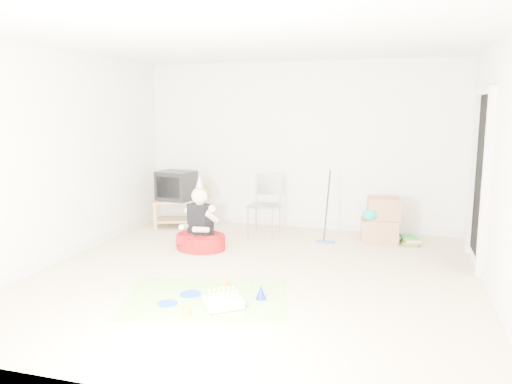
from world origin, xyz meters
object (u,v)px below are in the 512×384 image
(folding_chair, at_px, (264,205))
(birthday_cake, at_px, (223,303))
(tv_stand, at_px, (177,211))
(crt_tv, at_px, (176,186))
(seated_woman, at_px, (201,233))
(cardboard_boxes, at_px, (380,221))

(folding_chair, bearing_deg, birthday_cake, -82.65)
(tv_stand, xyz_separation_m, folding_chair, (1.48, -0.12, 0.19))
(crt_tv, distance_m, seated_woman, 1.45)
(tv_stand, height_order, crt_tv, crt_tv)
(cardboard_boxes, height_order, birthday_cake, cardboard_boxes)
(seated_woman, bearing_deg, cardboard_boxes, 24.08)
(cardboard_boxes, distance_m, birthday_cake, 3.18)
(tv_stand, height_order, folding_chair, folding_chair)
(folding_chair, height_order, cardboard_boxes, folding_chair)
(tv_stand, distance_m, cardboard_boxes, 3.18)
(tv_stand, height_order, cardboard_boxes, cardboard_boxes)
(folding_chair, distance_m, cardboard_boxes, 1.70)
(tv_stand, distance_m, crt_tv, 0.41)
(folding_chair, distance_m, seated_woman, 1.17)
(tv_stand, relative_size, cardboard_boxes, 1.26)
(crt_tv, height_order, birthday_cake, crt_tv)
(folding_chair, relative_size, cardboard_boxes, 1.45)
(seated_woman, bearing_deg, folding_chair, 56.65)
(crt_tv, relative_size, folding_chair, 0.57)
(seated_woman, height_order, birthday_cake, seated_woman)
(cardboard_boxes, height_order, seated_woman, seated_woman)
(tv_stand, relative_size, crt_tv, 1.51)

